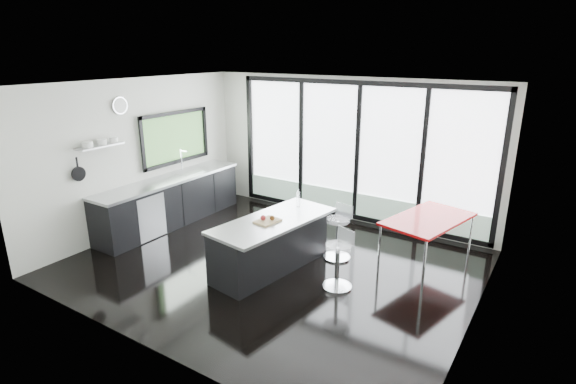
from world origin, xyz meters
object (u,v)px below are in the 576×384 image
Objects in this scene: bar_stool_far at (337,238)px; red_table at (426,242)px; island at (271,243)px; bar_stool_near at (338,266)px.

bar_stool_far is 0.46× the size of red_table.
bar_stool_near is (1.14, 0.02, -0.09)m from island.
bar_stool_far is (0.71, 0.88, -0.08)m from island.
island is 3.09× the size of bar_stool_far.
red_table is at bearing 35.01° from island.
bar_stool_far is at bearing 138.55° from bar_stool_near.
red_table is at bearing 79.91° from bar_stool_near.
red_table is (1.28, 0.52, 0.05)m from bar_stool_far.
red_table is (0.85, 1.37, 0.07)m from bar_stool_near.
bar_stool_far reaches higher than bar_stool_near.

